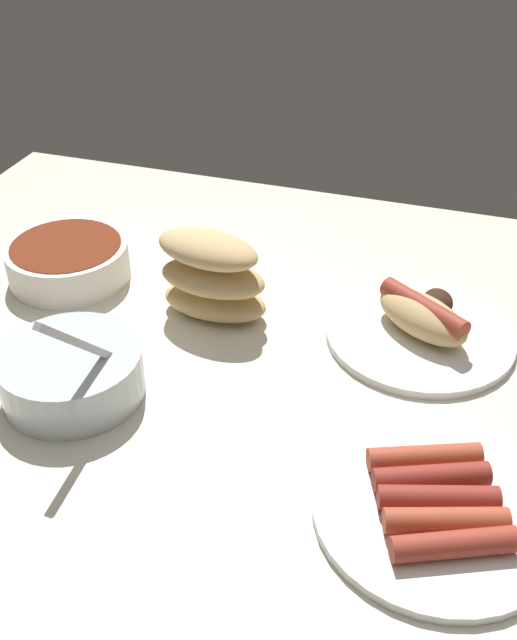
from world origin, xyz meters
The scene contains 6 objects.
ground_plane centered at (0.00, 0.00, -1.50)cm, with size 120.00×90.00×3.00cm, color silver.
bread_stack centered at (-10.94, 7.45, 5.40)cm, with size 14.61×9.43×10.80cm.
plate_hotdog_assembled centered at (14.31, 10.36, 1.82)cm, with size 22.25×22.25×5.61cm.
bowl_coleslaw centered at (-19.81, -11.23, 2.99)cm, with size 15.25×15.26×14.68cm.
plate_sausages centered at (19.36, -16.03, 1.08)cm, with size 22.34×22.34×3.26cm.
bowl_chili centered at (-32.10, 9.44, 2.73)cm, with size 15.99×15.99×4.99cm.
Camera 1 is at (17.93, -63.28, 53.20)cm, focal length 41.81 mm.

